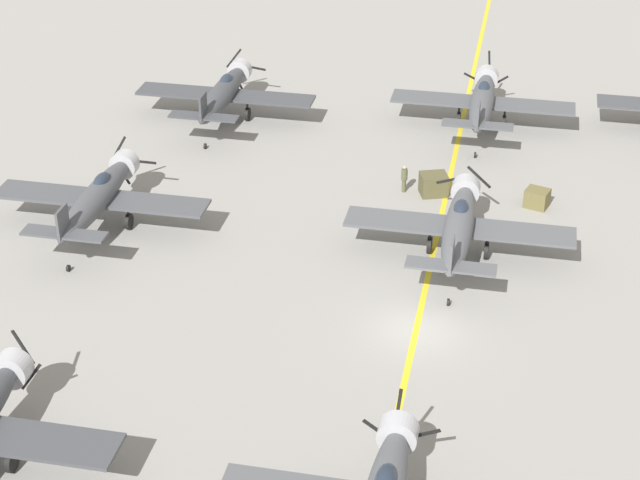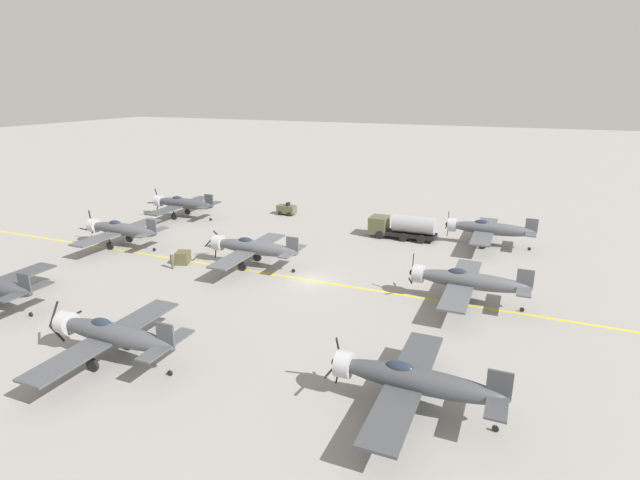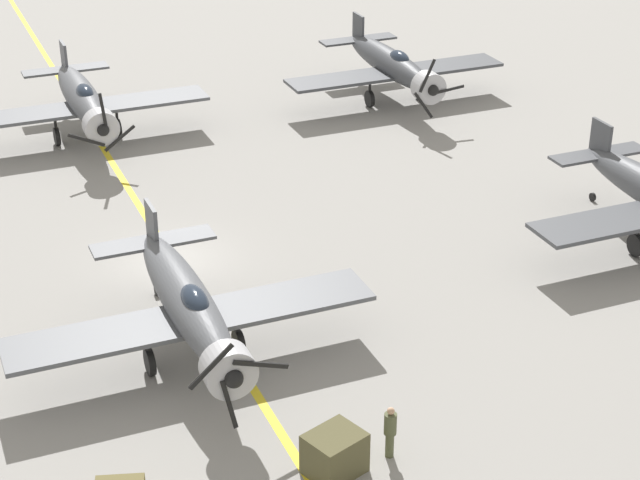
{
  "view_description": "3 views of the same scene",
  "coord_description": "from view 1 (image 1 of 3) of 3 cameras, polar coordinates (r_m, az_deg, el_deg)",
  "views": [
    {
      "loc": [
        3.91,
        -41.88,
        28.93
      ],
      "look_at": [
        -4.92,
        1.21,
        3.62
      ],
      "focal_mm": 60.0,
      "sensor_mm": 36.0,
      "label": 1
    },
    {
      "loc": [
        -40.09,
        -17.93,
        17.61
      ],
      "look_at": [
        2.69,
        0.09,
        3.22
      ],
      "focal_mm": 28.0,
      "sensor_mm": 36.0,
      "label": 2
    },
    {
      "loc": [
        8.77,
        35.89,
        19.42
      ],
      "look_at": [
        -3.23,
        7.05,
        3.57
      ],
      "focal_mm": 60.0,
      "sensor_mm": 36.0,
      "label": 3
    }
  ],
  "objects": [
    {
      "name": "airplane_mid_center",
      "position": [
        55.78,
        7.43,
        0.79
      ],
      "size": [
        12.0,
        9.98,
        3.65
      ],
      "rotation": [
        0.0,
        0.0,
        0.03
      ],
      "color": "#56585E",
      "rests_on": "ground"
    },
    {
      "name": "ground_crew_walking",
      "position": [
        62.82,
        4.52,
        3.34
      ],
      "size": [
        0.37,
        0.37,
        1.68
      ],
      "color": "#515638",
      "rests_on": "ground"
    },
    {
      "name": "ground_plane",
      "position": [
        51.05,
        5.16,
        -4.74
      ],
      "size": [
        400.0,
        400.0,
        0.0
      ],
      "primitive_type": "plane",
      "color": "gray"
    },
    {
      "name": "airplane_far_left",
      "position": [
        71.98,
        -5.16,
        7.83
      ],
      "size": [
        12.0,
        9.98,
        3.65
      ],
      "rotation": [
        0.0,
        0.0,
        0.3
      ],
      "color": "#414348",
      "rests_on": "ground"
    },
    {
      "name": "airplane_mid_left",
      "position": [
        59.37,
        -11.76,
        2.28
      ],
      "size": [
        12.0,
        9.98,
        3.65
      ],
      "rotation": [
        0.0,
        0.0,
        -0.26
      ],
      "color": "#4B4D52",
      "rests_on": "ground"
    },
    {
      "name": "supply_crate_by_tanker",
      "position": [
        62.39,
        11.5,
        2.2
      ],
      "size": [
        1.55,
        1.41,
        1.08
      ],
      "primitive_type": "cube",
      "rotation": [
        0.0,
        0.0,
        -0.3
      ],
      "color": "brown",
      "rests_on": "ground"
    },
    {
      "name": "supply_crate_mid_lane",
      "position": [
        62.83,
        6.08,
        2.97
      ],
      "size": [
        1.87,
        1.71,
        1.27
      ],
      "primitive_type": "cube",
      "rotation": [
        0.0,
        0.0,
        0.34
      ],
      "color": "brown",
      "rests_on": "ground"
    },
    {
      "name": "taxiway_stripe",
      "position": [
        51.05,
        5.16,
        -4.74
      ],
      "size": [
        0.3,
        160.0,
        0.01
      ],
      "primitive_type": "cube",
      "color": "yellow",
      "rests_on": "ground"
    },
    {
      "name": "airplane_far_center",
      "position": [
        71.29,
        8.66,
        7.38
      ],
      "size": [
        12.0,
        9.98,
        3.8
      ],
      "rotation": [
        0.0,
        0.0,
        0.08
      ],
      "color": "#515359",
      "rests_on": "ground"
    }
  ]
}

